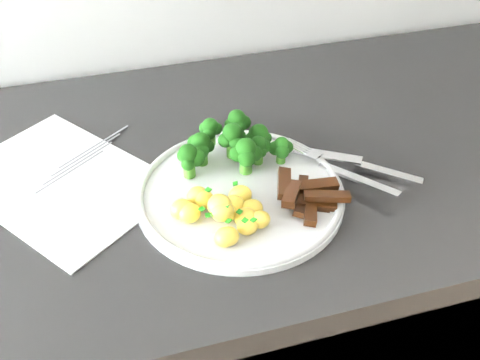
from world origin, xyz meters
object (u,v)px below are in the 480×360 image
at_px(recipe_paper, 62,181).
at_px(fork, 342,170).
at_px(potatoes, 223,211).
at_px(knife, 369,168).
at_px(counter, 226,343).
at_px(plate, 240,192).
at_px(broccoli, 235,143).
at_px(beef_strips, 306,196).

height_order(recipe_paper, fork, fork).
bearing_deg(recipe_paper, potatoes, -36.21).
relative_size(potatoes, knife, 0.69).
distance_m(counter, plate, 0.47).
relative_size(recipe_paper, plate, 1.26).
distance_m(counter, broccoli, 0.50).
height_order(counter, knife, knife).
bearing_deg(broccoli, plate, -99.53).
distance_m(counter, potatoes, 0.50).
bearing_deg(plate, recipe_paper, 156.97).
bearing_deg(knife, plate, 179.51).
height_order(counter, fork, fork).
bearing_deg(beef_strips, counter, 123.29).
xyz_separation_m(recipe_paper, plate, (0.23, -0.10, 0.01)).
bearing_deg(recipe_paper, counter, -4.82).
distance_m(recipe_paper, plate, 0.25).
distance_m(broccoli, knife, 0.20).
bearing_deg(counter, broccoli, -44.11).
height_order(plate, knife, knife).
bearing_deg(recipe_paper, fork, -15.45).
bearing_deg(knife, recipe_paper, 166.66).
xyz_separation_m(recipe_paper, fork, (0.38, -0.10, 0.02)).
distance_m(plate, broccoli, 0.07).
xyz_separation_m(broccoli, knife, (0.18, -0.07, -0.04)).
relative_size(broccoli, potatoes, 1.38).
height_order(broccoli, beef_strips, broccoli).
relative_size(counter, beef_strips, 23.68).
height_order(recipe_paper, beef_strips, beef_strips).
xyz_separation_m(counter, broccoli, (0.02, -0.02, 0.50)).
distance_m(recipe_paper, knife, 0.44).
bearing_deg(knife, counter, 157.50).
bearing_deg(broccoli, beef_strips, -58.88).
xyz_separation_m(recipe_paper, beef_strips, (0.31, -0.14, 0.02)).
bearing_deg(counter, plate, -86.32).
xyz_separation_m(beef_strips, fork, (0.07, 0.04, -0.00)).
relative_size(plate, broccoli, 1.73).
bearing_deg(counter, fork, -29.47).
height_order(recipe_paper, potatoes, potatoes).
bearing_deg(fork, beef_strips, -150.71).
xyz_separation_m(plate, fork, (0.15, -0.01, 0.01)).
height_order(counter, potatoes, potatoes).
relative_size(fork, knife, 0.96).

